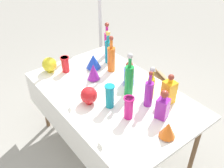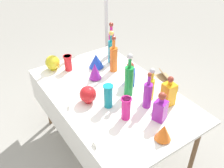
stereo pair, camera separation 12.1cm
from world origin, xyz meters
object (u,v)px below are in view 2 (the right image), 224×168
object	(u,v)px
tall_bottle_1	(111,50)
tall_bottle_5	(129,79)
tall_bottle_3	(151,87)
canopy_pole	(106,25)
fluted_vase_1	(95,71)
fluted_vase_2	(96,61)
slender_vase_0	(68,62)
round_bowl_0	(88,94)
tall_bottle_4	(111,41)
cardboard_box_behind_left	(159,89)
slender_vase_2	(126,108)
fluted_vase_0	(164,132)
square_decanter_2	(168,93)
tall_bottle_0	(148,94)
tall_bottle_2	(114,58)
slender_vase_1	(108,96)
square_decanter_1	(160,108)
square_decanter_0	(130,75)
round_bowl_1	(53,63)

from	to	relation	value
tall_bottle_1	tall_bottle_5	bearing A→B (deg)	-19.45
tall_bottle_3	canopy_pole	bearing A→B (deg)	162.61
fluted_vase_1	fluted_vase_2	distance (m)	0.23
slender_vase_0	round_bowl_0	world-z (taller)	slender_vase_0
tall_bottle_4	cardboard_box_behind_left	bearing A→B (deg)	66.14
tall_bottle_5	slender_vase_2	xyz separation A→B (m)	(0.25, -0.22, -0.06)
fluted_vase_0	canopy_pole	xyz separation A→B (m)	(-1.83, 0.69, 0.08)
cardboard_box_behind_left	canopy_pole	size ratio (longest dim) A/B	0.20
round_bowl_0	tall_bottle_4	bearing A→B (deg)	133.02
square_decanter_2	cardboard_box_behind_left	distance (m)	1.31
tall_bottle_3	slender_vase_2	distance (m)	0.35
tall_bottle_0	tall_bottle_2	bearing A→B (deg)	171.57
tall_bottle_4	slender_vase_1	size ratio (longest dim) A/B	1.80
tall_bottle_2	square_decanter_1	size ratio (longest dim) A/B	1.46
tall_bottle_0	square_decanter_0	distance (m)	0.37
tall_bottle_5	cardboard_box_behind_left	xyz separation A→B (m)	(-0.49, 0.93, -0.80)
slender_vase_0	cardboard_box_behind_left	world-z (taller)	slender_vase_0
tall_bottle_1	square_decanter_2	xyz separation A→B (m)	(0.91, -0.01, -0.04)
tall_bottle_2	tall_bottle_5	size ratio (longest dim) A/B	0.93
slender_vase_1	canopy_pole	bearing A→B (deg)	147.42
tall_bottle_1	tall_bottle_2	size ratio (longest dim) A/B	0.94
cardboard_box_behind_left	canopy_pole	xyz separation A→B (m)	(-0.75, -0.37, 0.78)
round_bowl_0	canopy_pole	bearing A→B (deg)	140.27
fluted_vase_2	round_bowl_1	distance (m)	0.47
cardboard_box_behind_left	slender_vase_0	bearing A→B (deg)	-101.04
round_bowl_0	square_decanter_2	bearing A→B (deg)	53.40
tall_bottle_5	square_decanter_2	bearing A→B (deg)	33.83
tall_bottle_5	fluted_vase_0	size ratio (longest dim) A/B	3.01
tall_bottle_0	slender_vase_0	xyz separation A→B (m)	(-0.95, -0.30, -0.04)
tall_bottle_3	tall_bottle_5	distance (m)	0.21
fluted_vase_2	canopy_pole	bearing A→B (deg)	139.18
tall_bottle_0	square_decanter_0	xyz separation A→B (m)	(-0.36, 0.08, -0.03)
square_decanter_0	canopy_pole	size ratio (longest dim) A/B	0.11
tall_bottle_5	square_decanter_0	xyz separation A→B (m)	(-0.13, 0.11, -0.06)
fluted_vase_0	fluted_vase_1	bearing A→B (deg)	179.81
square_decanter_1	slender_vase_0	bearing A→B (deg)	-166.14
tall_bottle_3	fluted_vase_0	bearing A→B (deg)	-29.74
tall_bottle_3	round_bowl_1	size ratio (longest dim) A/B	2.00
canopy_pole	square_decanter_1	bearing A→B (deg)	-18.53
round_bowl_1	cardboard_box_behind_left	distance (m)	1.55
square_decanter_0	fluted_vase_2	xyz separation A→B (m)	(-0.47, -0.11, -0.02)
tall_bottle_0	tall_bottle_3	world-z (taller)	tall_bottle_0
round_bowl_0	cardboard_box_behind_left	size ratio (longest dim) A/B	0.34
tall_bottle_2	canopy_pole	world-z (taller)	canopy_pole
square_decanter_2	fluted_vase_2	xyz separation A→B (m)	(-0.90, -0.20, -0.03)
tall_bottle_1	slender_vase_2	world-z (taller)	tall_bottle_1
tall_bottle_5	fluted_vase_0	xyz separation A→B (m)	(0.60, -0.12, -0.10)
slender_vase_0	slender_vase_1	distance (m)	0.76
square_decanter_1	fluted_vase_2	distance (m)	1.01
fluted_vase_0	canopy_pole	size ratio (longest dim) A/B	0.06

